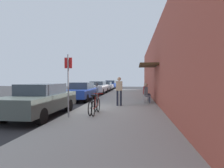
# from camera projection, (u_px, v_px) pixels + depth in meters

# --- Properties ---
(ground_plane) EXTENTS (60.00, 60.00, 0.00)m
(ground_plane) POSITION_uv_depth(u_px,v_px,m) (77.00, 110.00, 9.73)
(ground_plane) COLOR #2D2D30
(sidewalk_slab) EXTENTS (4.50, 32.00, 0.12)m
(sidewalk_slab) POSITION_uv_depth(u_px,v_px,m) (121.00, 105.00, 11.41)
(sidewalk_slab) COLOR #9E9B93
(sidewalk_slab) RESTS_ON ground_plane
(building_facade) EXTENTS (1.40, 32.00, 5.11)m
(building_facade) POSITION_uv_depth(u_px,v_px,m) (160.00, 65.00, 11.03)
(building_facade) COLOR #BC5442
(building_facade) RESTS_ON ground_plane
(parked_car_0) EXTENTS (1.80, 4.40, 1.48)m
(parked_car_0) POSITION_uv_depth(u_px,v_px,m) (41.00, 100.00, 8.08)
(parked_car_0) COLOR #47514C
(parked_car_0) RESTS_ON ground_plane
(parked_car_1) EXTENTS (1.80, 4.40, 1.44)m
(parked_car_1) POSITION_uv_depth(u_px,v_px,m) (81.00, 91.00, 14.14)
(parked_car_1) COLOR navy
(parked_car_1) RESTS_ON ground_plane
(parked_car_2) EXTENTS (1.80, 4.40, 1.43)m
(parked_car_2) POSITION_uv_depth(u_px,v_px,m) (98.00, 87.00, 20.35)
(parked_car_2) COLOR silver
(parked_car_2) RESTS_ON ground_plane
(parked_car_3) EXTENTS (1.80, 4.40, 1.30)m
(parked_car_3) POSITION_uv_depth(u_px,v_px,m) (105.00, 86.00, 25.51)
(parked_car_3) COLOR #B7B7BC
(parked_car_3) RESTS_ON ground_plane
(parked_car_4) EXTENTS (1.80, 4.40, 1.44)m
(parked_car_4) POSITION_uv_depth(u_px,v_px,m) (111.00, 84.00, 30.82)
(parked_car_4) COLOR navy
(parked_car_4) RESTS_ON ground_plane
(parking_meter) EXTENTS (0.12, 0.10, 1.32)m
(parking_meter) POSITION_uv_depth(u_px,v_px,m) (97.00, 91.00, 12.61)
(parking_meter) COLOR slate
(parking_meter) RESTS_ON sidewalk_slab
(street_sign) EXTENTS (0.32, 0.06, 2.60)m
(street_sign) POSITION_uv_depth(u_px,v_px,m) (68.00, 81.00, 7.34)
(street_sign) COLOR gray
(street_sign) RESTS_ON sidewalk_slab
(bicycle_0) EXTENTS (0.46, 1.71, 0.90)m
(bicycle_0) POSITION_uv_depth(u_px,v_px,m) (96.00, 106.00, 8.05)
(bicycle_0) COLOR black
(bicycle_0) RESTS_ON sidewalk_slab
(bicycle_1) EXTENTS (0.46, 1.71, 0.90)m
(bicycle_1) POSITION_uv_depth(u_px,v_px,m) (93.00, 106.00, 8.15)
(bicycle_1) COLOR black
(bicycle_1) RESTS_ON sidewalk_slab
(cafe_chair_0) EXTENTS (0.46, 0.46, 0.87)m
(cafe_chair_0) POSITION_uv_depth(u_px,v_px,m) (146.00, 95.00, 11.94)
(cafe_chair_0) COLOR silver
(cafe_chair_0) RESTS_ON sidewalk_slab
(seated_patron_0) EXTENTS (0.44, 0.37, 1.29)m
(seated_patron_0) POSITION_uv_depth(u_px,v_px,m) (147.00, 92.00, 11.92)
(seated_patron_0) COLOR #232838
(seated_patron_0) RESTS_ON sidewalk_slab
(cafe_chair_1) EXTENTS (0.54, 0.54, 0.87)m
(cafe_chair_1) POSITION_uv_depth(u_px,v_px,m) (145.00, 94.00, 12.90)
(cafe_chair_1) COLOR silver
(cafe_chair_1) RESTS_ON sidewalk_slab
(seated_patron_1) EXTENTS (0.50, 0.45, 1.29)m
(seated_patron_1) POSITION_uv_depth(u_px,v_px,m) (146.00, 91.00, 12.87)
(seated_patron_1) COLOR #232838
(seated_patron_1) RESTS_ON sidewalk_slab
(pedestrian_standing) EXTENTS (0.36, 0.22, 1.70)m
(pedestrian_standing) POSITION_uv_depth(u_px,v_px,m) (119.00, 89.00, 10.54)
(pedestrian_standing) COLOR #232838
(pedestrian_standing) RESTS_ON sidewalk_slab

